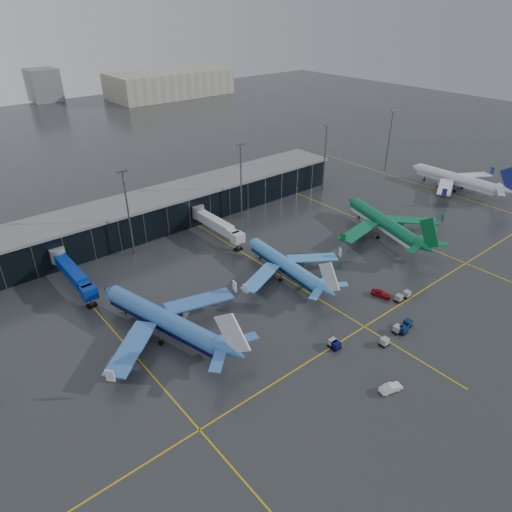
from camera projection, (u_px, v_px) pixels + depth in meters
ground at (288, 313)px, 108.86m from camera, size 600.00×600.00×0.00m
terminal_pier at (158, 211)px, 147.77m from camera, size 142.00×17.00×10.70m
jet_bridges at (73, 273)px, 116.08m from camera, size 94.00×27.50×7.20m
flood_masts at (189, 194)px, 138.34m from camera, size 203.00×0.50×25.50m
distant_hangars at (73, 93)px, 313.32m from camera, size 260.00×71.00×22.00m
taxi_lines at (288, 280)px, 121.50m from camera, size 220.00×120.00×0.02m
airliner_arkefly at (161, 309)px, 98.88m from camera, size 48.40×52.27×13.53m
airliner_klm_near at (285, 257)px, 120.86m from camera, size 35.93×40.13×11.55m
airliner_aer_lingus at (384, 215)px, 141.88m from camera, size 49.47×52.99×13.41m
airliner_ba at (457, 172)px, 176.31m from camera, size 39.05×44.29×13.42m
baggage_carts at (385, 325)px, 103.75m from camera, size 30.53×9.50×1.70m
mobile_airstair at (321, 284)px, 118.53m from camera, size 2.34×3.30×3.45m
service_van_red at (381, 293)px, 114.62m from camera, size 3.32×5.20×1.65m
service_van_white at (391, 388)px, 86.96m from camera, size 5.05×2.88×1.57m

